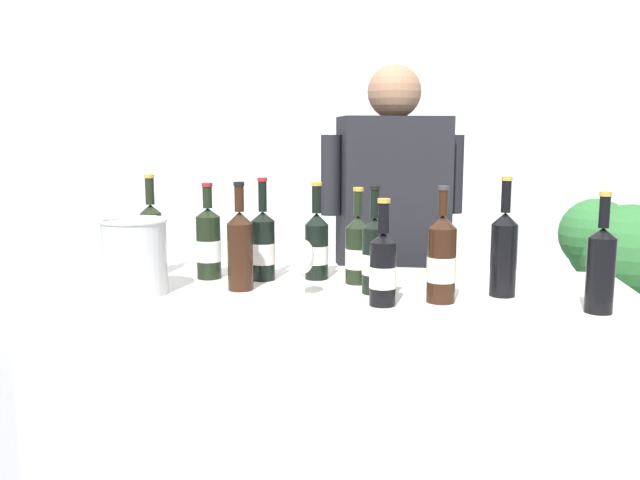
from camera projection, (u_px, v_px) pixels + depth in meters
wall_back at (378, 144)px, 4.59m from camera, size 8.00×0.10×2.80m
counter at (340, 434)px, 2.18m from camera, size 1.81×0.70×0.99m
wine_bottle_0 at (317, 245)px, 2.21m from camera, size 0.08×0.08×0.32m
wine_bottle_1 at (374, 255)px, 2.01m from camera, size 0.07×0.07×0.33m
wine_bottle_2 at (504, 251)px, 1.97m from camera, size 0.08×0.08×0.36m
wine_bottle_3 at (240, 248)px, 2.05m from camera, size 0.08×0.08×0.33m
wine_bottle_4 at (358, 249)px, 2.15m from camera, size 0.08×0.08×0.31m
wine_bottle_5 at (441, 259)px, 1.90m from camera, size 0.08×0.08×0.33m
wine_bottle_6 at (263, 245)px, 2.20m from camera, size 0.08×0.08×0.34m
wine_bottle_7 at (383, 268)px, 1.87m from camera, size 0.08×0.08×0.30m
wine_bottle_8 at (209, 243)px, 2.22m from camera, size 0.08×0.08×0.32m
wine_bottle_9 at (601, 267)px, 1.79m from camera, size 0.07×0.07×0.33m
wine_bottle_10 at (152, 236)px, 2.27m from camera, size 0.07×0.07×0.34m
wine_glass at (303, 259)px, 1.97m from camera, size 0.07×0.07×0.17m
ice_bucket at (135, 256)px, 2.01m from camera, size 0.20×0.20×0.23m
person_server at (391, 285)px, 2.75m from camera, size 0.57×0.34×1.74m
potted_shrub at (613, 295)px, 3.03m from camera, size 0.56×0.57×1.17m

